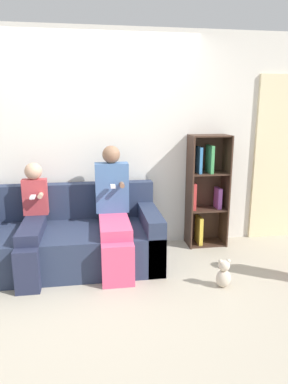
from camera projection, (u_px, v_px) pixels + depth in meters
ground_plane at (99, 287)px, 3.29m from camera, size 14.00×14.00×0.00m
back_wall at (93, 143)px, 4.01m from camera, size 10.00×0.06×2.55m
curtain_panel at (284, 159)px, 4.38m from camera, size 0.82×0.04×2.07m
couch at (70, 240)px, 3.72m from camera, size 1.93×0.94×0.83m
adult_seated at (114, 208)px, 3.63m from camera, size 0.37×0.89×1.28m
child_seated at (32, 221)px, 3.49m from camera, size 0.26×0.91×1.10m
bookshelf at (205, 191)px, 4.20m from camera, size 0.47×0.30×1.37m
teddy_bear at (224, 274)px, 3.26m from camera, size 0.14×0.12×0.29m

